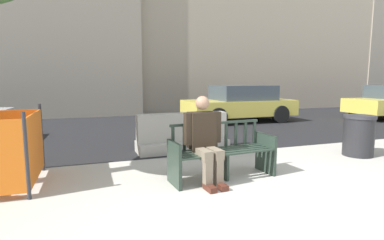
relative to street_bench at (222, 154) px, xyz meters
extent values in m
plane|color=#B7B2A8|center=(0.26, -1.17, -0.40)|extent=(200.00, 200.00, 0.00)
cube|color=black|center=(0.26, 7.53, -0.39)|extent=(120.00, 12.00, 0.01)
cube|color=#28382D|center=(-0.82, -0.09, -0.07)|extent=(0.09, 0.52, 0.66)
cube|color=#28382D|center=(0.82, 0.04, -0.07)|extent=(0.09, 0.52, 0.66)
cube|color=#28382D|center=(0.00, -0.03, -0.17)|extent=(0.06, 0.33, 0.45)
cube|color=#28382D|center=(0.02, -0.26, 0.05)|extent=(1.60, 0.19, 0.02)
cube|color=#28382D|center=(0.01, -0.14, 0.05)|extent=(1.60, 0.19, 0.02)
cube|color=#28382D|center=(0.00, -0.03, 0.05)|extent=(1.60, 0.19, 0.02)
cube|color=#28382D|center=(-0.01, 0.09, 0.05)|extent=(1.60, 0.19, 0.02)
cube|color=#28382D|center=(-0.02, 0.20, 0.05)|extent=(1.60, 0.19, 0.02)
cube|color=#28382D|center=(-0.02, 0.21, 0.46)|extent=(1.60, 0.16, 0.04)
cube|color=#28382D|center=(-0.76, 0.16, 0.25)|extent=(0.05, 0.03, 0.38)
cube|color=#28382D|center=(-0.58, 0.17, 0.25)|extent=(0.05, 0.03, 0.38)
cube|color=#28382D|center=(-0.39, 0.18, 0.25)|extent=(0.05, 0.03, 0.38)
cube|color=#28382D|center=(-0.20, 0.20, 0.25)|extent=(0.05, 0.03, 0.38)
cube|color=#28382D|center=(-0.02, 0.21, 0.25)|extent=(0.05, 0.03, 0.38)
cube|color=#28382D|center=(0.17, 0.23, 0.25)|extent=(0.05, 0.03, 0.38)
cube|color=#28382D|center=(0.36, 0.24, 0.25)|extent=(0.05, 0.03, 0.38)
cube|color=#28382D|center=(0.54, 0.26, 0.25)|extent=(0.05, 0.03, 0.38)
cube|color=#28382D|center=(0.73, 0.27, 0.25)|extent=(0.05, 0.03, 0.38)
cube|color=#28382D|center=(-0.81, -0.11, 0.25)|extent=(0.09, 0.46, 0.03)
cube|color=#28382D|center=(0.82, 0.02, 0.25)|extent=(0.09, 0.46, 0.03)
cube|color=#2D2319|center=(-0.34, 0.02, 0.39)|extent=(0.42, 0.27, 0.56)
sphere|color=#9E755B|center=(-0.34, 0.00, 0.81)|extent=(0.21, 0.21, 0.21)
cube|color=#7F705B|center=(-0.42, -0.21, 0.08)|extent=(0.17, 0.45, 0.14)
cube|color=#7F705B|center=(-0.24, -0.20, 0.08)|extent=(0.17, 0.45, 0.14)
cube|color=#7F705B|center=(-0.40, -0.38, -0.17)|extent=(0.12, 0.12, 0.45)
cube|color=#7F705B|center=(-0.22, -0.36, -0.17)|extent=(0.12, 0.12, 0.45)
cube|color=#4C2319|center=(-0.40, -0.46, -0.36)|extent=(0.13, 0.27, 0.08)
cube|color=#4C2319|center=(-0.22, -0.44, -0.36)|extent=(0.13, 0.27, 0.08)
cube|color=#2D2319|center=(-0.59, -0.03, 0.43)|extent=(0.10, 0.13, 0.48)
cube|color=#2D2319|center=(-0.10, 0.01, 0.43)|extent=(0.10, 0.13, 0.48)
cube|color=#ADA89E|center=(-0.04, 1.99, -0.28)|extent=(2.01, 0.71, 0.24)
cube|color=#ADA89E|center=(-0.04, 1.99, 0.14)|extent=(2.00, 0.33, 0.60)
cylinder|color=#2D2D33|center=(-2.75, 0.03, 0.18)|extent=(0.05, 0.05, 1.16)
cylinder|color=#2D2D33|center=(-2.75, 1.38, 0.18)|extent=(0.05, 0.05, 1.16)
cube|color=orange|center=(-2.75, 0.71, 0.18)|extent=(0.03, 1.35, 0.97)
cylinder|color=black|center=(8.72, 5.44, -0.08)|extent=(0.64, 0.22, 0.64)
cube|color=#DBC64C|center=(3.37, 5.82, 0.14)|extent=(4.08, 1.87, 0.56)
cube|color=#38424C|center=(3.53, 5.82, 0.69)|extent=(2.17, 1.62, 0.54)
cylinder|color=black|center=(2.12, 4.95, -0.08)|extent=(0.64, 0.23, 0.64)
cylinder|color=black|center=(2.10, 6.65, -0.08)|extent=(0.64, 0.23, 0.64)
cylinder|color=black|center=(4.64, 4.99, -0.08)|extent=(0.64, 0.23, 0.64)
cylinder|color=black|center=(4.61, 6.69, -0.08)|extent=(0.64, 0.23, 0.64)
cylinder|color=#232326|center=(3.27, 0.40, -0.01)|extent=(0.59, 0.59, 0.78)
cylinder|color=#2D2D33|center=(3.27, 0.40, 0.41)|extent=(0.62, 0.62, 0.06)
camera|label=1|loc=(-1.96, -4.21, 1.15)|focal=28.00mm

